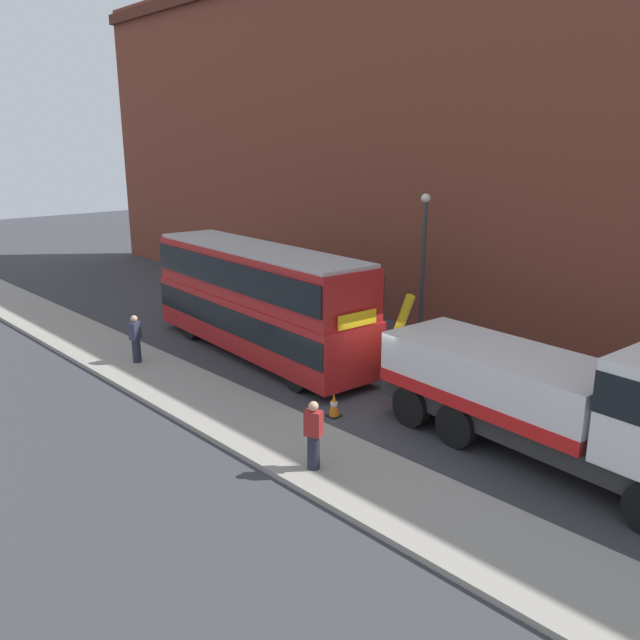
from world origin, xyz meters
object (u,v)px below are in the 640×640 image
object	(u,v)px
pedestrian_onlooker	(136,339)
traffic_cone_near_bus	(334,405)
double_decker_bus	(257,296)
street_lamp	(423,255)
recovery_tow_truck	(561,398)
pedestrian_bystander	(314,436)

from	to	relation	value
pedestrian_onlooker	traffic_cone_near_bus	xyz separation A→B (m)	(7.91, 2.00, -0.64)
double_decker_bus	street_lamp	size ratio (longest dim) A/B	1.92
pedestrian_onlooker	traffic_cone_near_bus	size ratio (longest dim) A/B	2.38
recovery_tow_truck	traffic_cone_near_bus	distance (m)	6.25
traffic_cone_near_bus	pedestrian_bystander	bearing A→B (deg)	-53.06
recovery_tow_truck	pedestrian_onlooker	xyz separation A→B (m)	(-13.69, -3.91, -0.77)
recovery_tow_truck	traffic_cone_near_bus	bearing A→B (deg)	-156.73
pedestrian_bystander	traffic_cone_near_bus	bearing A→B (deg)	15.03
double_decker_bus	street_lamp	xyz separation A→B (m)	(3.19, 5.67, 1.24)
recovery_tow_truck	pedestrian_bystander	bearing A→B (deg)	-124.32
traffic_cone_near_bus	street_lamp	xyz separation A→B (m)	(-2.80, 7.62, 3.13)
pedestrian_onlooker	street_lamp	world-z (taller)	street_lamp
double_decker_bus	street_lamp	distance (m)	6.63
pedestrian_bystander	double_decker_bus	bearing A→B (deg)	38.04
pedestrian_bystander	traffic_cone_near_bus	xyz separation A→B (m)	(-2.02, 2.69, -0.64)
traffic_cone_near_bus	street_lamp	size ratio (longest dim) A/B	0.12
pedestrian_bystander	traffic_cone_near_bus	size ratio (longest dim) A/B	2.38
pedestrian_onlooker	traffic_cone_near_bus	world-z (taller)	pedestrian_onlooker
double_decker_bus	street_lamp	world-z (taller)	street_lamp
street_lamp	traffic_cone_near_bus	bearing A→B (deg)	-69.84
double_decker_bus	pedestrian_bystander	world-z (taller)	double_decker_bus
pedestrian_onlooker	double_decker_bus	bearing A→B (deg)	38.00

